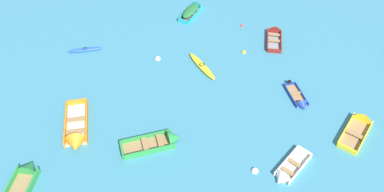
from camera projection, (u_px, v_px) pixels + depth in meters
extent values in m
cube|color=#99754C|center=(355.00, 134.00, 25.35)|extent=(2.22, 3.27, 0.09)
cube|color=yellow|center=(346.00, 129.00, 25.51)|extent=(1.23, 2.99, 0.35)
cube|color=yellow|center=(365.00, 138.00, 24.99)|extent=(1.23, 2.99, 0.35)
cube|color=yellow|center=(347.00, 149.00, 24.36)|extent=(1.21, 0.58, 0.35)
cone|color=yellow|center=(364.00, 118.00, 26.17)|extent=(1.40, 1.12, 1.22)
cube|color=#937047|center=(355.00, 134.00, 25.11)|extent=(1.18, 0.72, 0.03)
cube|color=beige|center=(293.00, 166.00, 23.61)|extent=(2.05, 2.79, 0.08)
cube|color=white|center=(300.00, 170.00, 23.29)|extent=(1.32, 2.48, 0.33)
cube|color=white|center=(286.00, 160.00, 23.76)|extent=(1.32, 2.48, 0.33)
cube|color=white|center=(305.00, 151.00, 24.24)|extent=(0.93, 0.54, 0.33)
cone|color=white|center=(281.00, 180.00, 22.77)|extent=(1.15, 1.01, 0.97)
cube|color=#937047|center=(295.00, 163.00, 23.55)|extent=(0.93, 0.67, 0.03)
cube|color=#937047|center=(288.00, 171.00, 23.13)|extent=(0.93, 0.67, 0.03)
cone|color=#288C3D|center=(30.00, 167.00, 23.27)|extent=(1.30, 0.99, 1.21)
cube|color=gray|center=(274.00, 41.00, 32.29)|extent=(1.34, 2.87, 0.09)
cube|color=maroon|center=(267.00, 40.00, 32.25)|extent=(0.37, 2.88, 0.36)
cube|color=maroon|center=(281.00, 41.00, 32.13)|extent=(0.37, 2.88, 0.36)
cube|color=maroon|center=(274.00, 51.00, 31.20)|extent=(1.11, 0.23, 0.36)
cone|color=maroon|center=(274.00, 30.00, 33.21)|extent=(1.15, 0.77, 1.08)
cube|color=#937047|center=(274.00, 41.00, 32.03)|extent=(1.04, 0.41, 0.03)
cube|color=#937047|center=(274.00, 35.00, 32.61)|extent=(1.04, 0.41, 0.03)
cube|color=#4C4C51|center=(191.00, 14.00, 35.11)|extent=(1.54, 2.99, 0.09)
cube|color=teal|center=(186.00, 12.00, 35.18)|extent=(0.68, 2.93, 0.34)
cube|color=teal|center=(196.00, 14.00, 34.86)|extent=(0.68, 2.93, 0.34)
cube|color=teal|center=(183.00, 21.00, 34.10)|extent=(1.02, 0.31, 0.34)
cone|color=teal|center=(198.00, 5.00, 35.97)|extent=(1.11, 0.87, 1.00)
cube|color=#937047|center=(190.00, 13.00, 34.88)|extent=(0.97, 0.50, 0.03)
cube|color=#937047|center=(194.00, 9.00, 35.42)|extent=(0.97, 0.50, 0.03)
ellipsoid|color=#236633|center=(191.00, 10.00, 34.82)|extent=(1.45, 2.74, 0.31)
ellipsoid|color=yellow|center=(202.00, 66.00, 29.93)|extent=(2.99, 2.96, 0.33)
torus|color=black|center=(202.00, 65.00, 29.83)|extent=(0.62, 0.62, 0.07)
cube|color=beige|center=(77.00, 124.00, 25.94)|extent=(2.69, 3.80, 0.13)
cube|color=orange|center=(87.00, 121.00, 25.88)|extent=(1.65, 3.43, 0.51)
cube|color=orange|center=(66.00, 124.00, 25.71)|extent=(1.65, 3.43, 0.51)
cube|color=orange|center=(77.00, 102.00, 27.07)|extent=(1.31, 0.71, 0.51)
cone|color=orange|center=(75.00, 145.00, 24.45)|extent=(1.58, 1.34, 1.34)
cube|color=#937047|center=(76.00, 119.00, 25.86)|extent=(1.30, 0.88, 0.03)
cube|color=#937047|center=(76.00, 131.00, 25.11)|extent=(1.30, 0.88, 0.03)
cube|color=#99754C|center=(296.00, 96.00, 27.85)|extent=(1.78, 2.34, 0.06)
cube|color=navy|center=(302.00, 94.00, 27.86)|extent=(1.14, 2.06, 0.24)
cube|color=navy|center=(290.00, 96.00, 27.71)|extent=(1.14, 2.06, 0.24)
cube|color=navy|center=(290.00, 84.00, 28.56)|extent=(0.81, 0.49, 0.24)
cone|color=navy|center=(303.00, 107.00, 26.97)|extent=(1.00, 0.87, 0.85)
cube|color=#937047|center=(295.00, 93.00, 27.83)|extent=(0.81, 0.59, 0.03)
cube|color=black|center=(289.00, 83.00, 28.57)|extent=(0.30, 0.30, 0.34)
cube|color=#99754C|center=(148.00, 146.00, 24.66)|extent=(3.35, 2.64, 0.12)
cube|color=#288C3D|center=(146.00, 137.00, 24.95)|extent=(2.92, 1.79, 0.47)
cube|color=#288C3D|center=(150.00, 152.00, 24.13)|extent=(2.92, 1.79, 0.47)
cube|color=#288C3D|center=(122.00, 150.00, 24.21)|extent=(0.73, 1.10, 0.47)
cone|color=#288C3D|center=(174.00, 138.00, 24.86)|extent=(1.26, 1.41, 1.18)
cube|color=#937047|center=(145.00, 144.00, 24.44)|extent=(0.86, 1.13, 0.03)
cube|color=#937047|center=(160.00, 141.00, 24.63)|extent=(0.86, 1.13, 0.03)
ellipsoid|color=blue|center=(85.00, 50.00, 31.40)|extent=(2.75, 1.59, 0.25)
torus|color=black|center=(85.00, 48.00, 31.32)|extent=(0.45, 0.45, 0.05)
sphere|color=yellow|center=(244.00, 52.00, 31.34)|extent=(0.36, 0.36, 0.36)
sphere|color=silver|center=(255.00, 171.00, 23.41)|extent=(0.45, 0.45, 0.45)
sphere|color=silver|center=(158.00, 59.00, 30.79)|extent=(0.46, 0.46, 0.46)
sphere|color=red|center=(242.00, 26.00, 33.91)|extent=(0.29, 0.29, 0.29)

